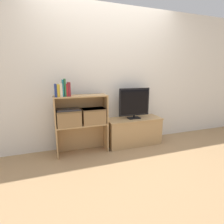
{
  "coord_description": "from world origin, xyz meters",
  "views": [
    {
      "loc": [
        -0.95,
        -2.56,
        1.3
      ],
      "look_at": [
        0.0,
        0.14,
        0.65
      ],
      "focal_mm": 28.0,
      "sensor_mm": 36.0,
      "label": 1
    }
  ],
  "objects_px": {
    "book_teal": "(63,88)",
    "book_crimson": "(67,90)",
    "book_navy": "(56,90)",
    "book_forest": "(65,88)",
    "tv": "(134,103)",
    "book_mustard": "(58,91)",
    "tv_stand": "(133,131)",
    "book_ivory": "(61,90)",
    "storage_basket_right": "(94,115)",
    "book_maroon": "(69,89)",
    "laptop": "(68,110)",
    "storage_basket_left": "(69,117)"
  },
  "relations": [
    {
      "from": "book_teal",
      "to": "book_crimson",
      "type": "distance_m",
      "value": 0.06
    },
    {
      "from": "book_navy",
      "to": "book_forest",
      "type": "xyz_separation_m",
      "value": [
        0.13,
        0.0,
        0.04
      ]
    },
    {
      "from": "tv",
      "to": "book_mustard",
      "type": "xyz_separation_m",
      "value": [
        -1.28,
        -0.09,
        0.27
      ]
    },
    {
      "from": "book_crimson",
      "to": "tv_stand",
      "type": "bearing_deg",
      "value": 4.29
    },
    {
      "from": "book_mustard",
      "to": "book_ivory",
      "type": "bearing_deg",
      "value": 0.0
    },
    {
      "from": "storage_basket_right",
      "to": "book_mustard",
      "type": "bearing_deg",
      "value": -177.63
    },
    {
      "from": "book_navy",
      "to": "book_maroon",
      "type": "bearing_deg",
      "value": 0.0
    },
    {
      "from": "book_navy",
      "to": "book_ivory",
      "type": "height_order",
      "value": "book_ivory"
    },
    {
      "from": "book_navy",
      "to": "book_maroon",
      "type": "relative_size",
      "value": 0.89
    },
    {
      "from": "book_ivory",
      "to": "laptop",
      "type": "distance_m",
      "value": 0.32
    },
    {
      "from": "laptop",
      "to": "book_maroon",
      "type": "bearing_deg",
      "value": -44.1
    },
    {
      "from": "book_forest",
      "to": "book_crimson",
      "type": "height_order",
      "value": "book_forest"
    },
    {
      "from": "book_ivory",
      "to": "book_crimson",
      "type": "bearing_deg",
      "value": 0.0
    },
    {
      "from": "book_forest",
      "to": "laptop",
      "type": "xyz_separation_m",
      "value": [
        0.03,
        0.02,
        -0.34
      ]
    },
    {
      "from": "tv_stand",
      "to": "book_maroon",
      "type": "relative_size",
      "value": 4.89
    },
    {
      "from": "book_ivory",
      "to": "storage_basket_right",
      "type": "bearing_deg",
      "value": 2.56
    },
    {
      "from": "book_navy",
      "to": "storage_basket_left",
      "type": "height_order",
      "value": "book_navy"
    },
    {
      "from": "book_navy",
      "to": "book_mustard",
      "type": "bearing_deg",
      "value": 0.0
    },
    {
      "from": "book_ivory",
      "to": "laptop",
      "type": "relative_size",
      "value": 0.55
    },
    {
      "from": "book_crimson",
      "to": "laptop",
      "type": "distance_m",
      "value": 0.3
    },
    {
      "from": "book_mustard",
      "to": "book_teal",
      "type": "xyz_separation_m",
      "value": [
        0.07,
        0.0,
        0.03
      ]
    },
    {
      "from": "book_navy",
      "to": "storage_basket_right",
      "type": "relative_size",
      "value": 0.5
    },
    {
      "from": "book_ivory",
      "to": "laptop",
      "type": "bearing_deg",
      "value": 13.07
    },
    {
      "from": "book_forest",
      "to": "book_maroon",
      "type": "xyz_separation_m",
      "value": [
        0.06,
        0.0,
        -0.03
      ]
    },
    {
      "from": "book_teal",
      "to": "storage_basket_left",
      "type": "distance_m",
      "value": 0.46
    },
    {
      "from": "book_navy",
      "to": "book_forest",
      "type": "height_order",
      "value": "book_forest"
    },
    {
      "from": "tv_stand",
      "to": "book_ivory",
      "type": "height_order",
      "value": "book_ivory"
    },
    {
      "from": "book_navy",
      "to": "book_maroon",
      "type": "distance_m",
      "value": 0.19
    },
    {
      "from": "tv",
      "to": "storage_basket_left",
      "type": "bearing_deg",
      "value": -176.82
    },
    {
      "from": "book_mustard",
      "to": "laptop",
      "type": "distance_m",
      "value": 0.33
    },
    {
      "from": "book_maroon",
      "to": "book_ivory",
      "type": "bearing_deg",
      "value": 180.0
    },
    {
      "from": "book_maroon",
      "to": "laptop",
      "type": "bearing_deg",
      "value": 135.9
    },
    {
      "from": "book_navy",
      "to": "book_crimson",
      "type": "xyz_separation_m",
      "value": [
        0.16,
        0.0,
        -0.0
      ]
    },
    {
      "from": "tv_stand",
      "to": "laptop",
      "type": "relative_size",
      "value": 2.86
    },
    {
      "from": "book_ivory",
      "to": "book_maroon",
      "type": "height_order",
      "value": "book_maroon"
    },
    {
      "from": "book_forest",
      "to": "book_mustard",
      "type": "bearing_deg",
      "value": 180.0
    },
    {
      "from": "book_mustard",
      "to": "storage_basket_left",
      "type": "xyz_separation_m",
      "value": [
        0.13,
        0.02,
        -0.42
      ]
    },
    {
      "from": "book_forest",
      "to": "laptop",
      "type": "bearing_deg",
      "value": 31.82
    },
    {
      "from": "book_navy",
      "to": "laptop",
      "type": "xyz_separation_m",
      "value": [
        0.17,
        0.02,
        -0.3
      ]
    },
    {
      "from": "tv",
      "to": "book_navy",
      "type": "distance_m",
      "value": 1.35
    },
    {
      "from": "book_maroon",
      "to": "book_teal",
      "type": "bearing_deg",
      "value": 180.0
    },
    {
      "from": "tv_stand",
      "to": "laptop",
      "type": "xyz_separation_m",
      "value": [
        -1.15,
        -0.07,
        0.5
      ]
    },
    {
      "from": "storage_basket_left",
      "to": "book_forest",
      "type": "bearing_deg",
      "value": -148.18
    },
    {
      "from": "book_maroon",
      "to": "storage_basket_left",
      "type": "distance_m",
      "value": 0.44
    },
    {
      "from": "book_mustard",
      "to": "book_ivory",
      "type": "distance_m",
      "value": 0.04
    },
    {
      "from": "book_teal",
      "to": "laptop",
      "type": "distance_m",
      "value": 0.34
    },
    {
      "from": "tv",
      "to": "laptop",
      "type": "height_order",
      "value": "tv"
    },
    {
      "from": "storage_basket_left",
      "to": "laptop",
      "type": "relative_size",
      "value": 1.05
    },
    {
      "from": "book_navy",
      "to": "book_ivory",
      "type": "distance_m",
      "value": 0.08
    },
    {
      "from": "book_crimson",
      "to": "laptop",
      "type": "height_order",
      "value": "book_crimson"
    }
  ]
}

